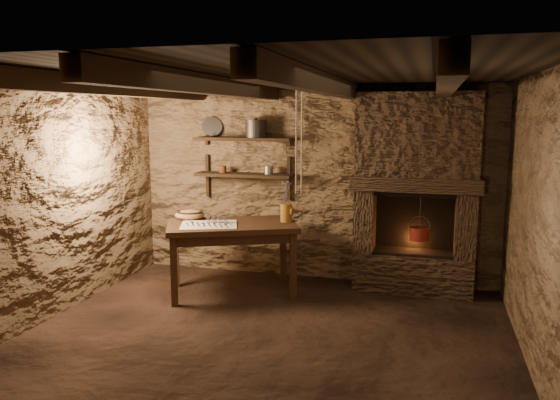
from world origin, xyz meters
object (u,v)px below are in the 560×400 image
(stoneware_jug, at_px, (287,204))
(red_pot, at_px, (419,233))
(work_table, at_px, (232,256))
(wooden_bowl, at_px, (190,215))
(iron_stockpot, at_px, (256,130))

(stoneware_jug, distance_m, red_pot, 1.56)
(work_table, bearing_deg, wooden_bowl, 142.60)
(work_table, xyz_separation_m, red_pot, (2.07, 0.60, 0.26))
(wooden_bowl, bearing_deg, red_pot, 10.02)
(stoneware_jug, xyz_separation_m, red_pot, (1.48, 0.35, -0.33))
(stoneware_jug, bearing_deg, work_table, -172.53)
(work_table, relative_size, wooden_bowl, 4.71)
(stoneware_jug, distance_m, wooden_bowl, 1.18)
(wooden_bowl, bearing_deg, stoneware_jug, 5.78)
(stoneware_jug, bearing_deg, wooden_bowl, 170.20)
(work_table, height_order, wooden_bowl, wooden_bowl)
(wooden_bowl, height_order, iron_stockpot, iron_stockpot)
(stoneware_jug, xyz_separation_m, iron_stockpot, (-0.52, 0.47, 0.84))
(work_table, xyz_separation_m, wooden_bowl, (-0.58, 0.13, 0.42))
(wooden_bowl, distance_m, iron_stockpot, 1.32)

